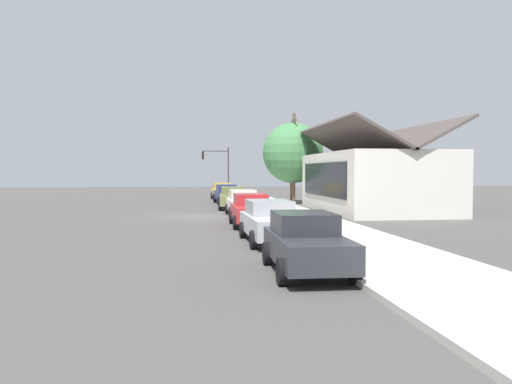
% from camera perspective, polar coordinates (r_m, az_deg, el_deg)
% --- Properties ---
extents(ground_plane, '(120.00, 120.00, 0.00)m').
position_cam_1_polar(ground_plane, '(30.76, -6.73, -2.74)').
color(ground_plane, '#4C4947').
extents(sidewalk_curb, '(60.00, 4.20, 0.16)m').
position_cam_1_polar(sidewalk_curb, '(31.33, 3.58, -2.49)').
color(sidewalk_curb, beige).
rests_on(sidewalk_curb, ground).
extents(car_mustard, '(4.90, 2.10, 1.59)m').
position_cam_1_polar(car_mustard, '(49.06, -3.81, 0.10)').
color(car_mustard, gold).
rests_on(car_mustard, ground).
extents(car_navy, '(4.77, 2.13, 1.59)m').
position_cam_1_polar(car_navy, '(43.02, -3.31, -0.21)').
color(car_navy, navy).
rests_on(car_navy, ground).
extents(car_olive, '(4.84, 2.19, 1.59)m').
position_cam_1_polar(car_olive, '(36.82, -2.70, -0.63)').
color(car_olive, olive).
rests_on(car_olive, ground).
extents(car_ivory, '(4.77, 1.97, 1.59)m').
position_cam_1_polar(car_ivory, '(30.86, -1.48, -1.20)').
color(car_ivory, silver).
rests_on(car_ivory, ground).
extents(car_cherry, '(4.45, 2.06, 1.59)m').
position_cam_1_polar(car_cherry, '(25.17, -0.53, -1.99)').
color(car_cherry, red).
rests_on(car_cherry, ground).
extents(car_silver, '(4.89, 2.10, 1.59)m').
position_cam_1_polar(car_silver, '(19.40, 1.65, -3.27)').
color(car_silver, silver).
rests_on(car_silver, ground).
extents(car_charcoal, '(4.41, 2.06, 1.59)m').
position_cam_1_polar(car_charcoal, '(13.68, 5.62, -5.64)').
color(car_charcoal, '#2D3035').
rests_on(car_charcoal, ground).
extents(storefront_building, '(13.44, 7.22, 5.93)m').
position_cam_1_polar(storefront_building, '(35.44, 12.96, 1.31)').
color(storefront_building, silver).
rests_on(storefront_building, ground).
extents(shade_tree, '(5.09, 5.09, 6.81)m').
position_cam_1_polar(shade_tree, '(42.96, 4.14, 4.38)').
color(shade_tree, brown).
rests_on(shade_tree, ground).
extents(traffic_light_main, '(0.37, 2.79, 5.20)m').
position_cam_1_polar(traffic_light_main, '(52.40, -4.28, 3.17)').
color(traffic_light_main, '#383833').
rests_on(traffic_light_main, ground).
extents(utility_pole_wooden, '(1.80, 0.24, 7.50)m').
position_cam_1_polar(utility_pole_wooden, '(42.27, 4.26, 3.97)').
color(utility_pole_wooden, brown).
rests_on(utility_pole_wooden, ground).
extents(fire_hydrant_red, '(0.22, 0.22, 0.71)m').
position_cam_1_polar(fire_hydrant_red, '(25.70, 2.85, -2.61)').
color(fire_hydrant_red, red).
rests_on(fire_hydrant_red, sidewalk_curb).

